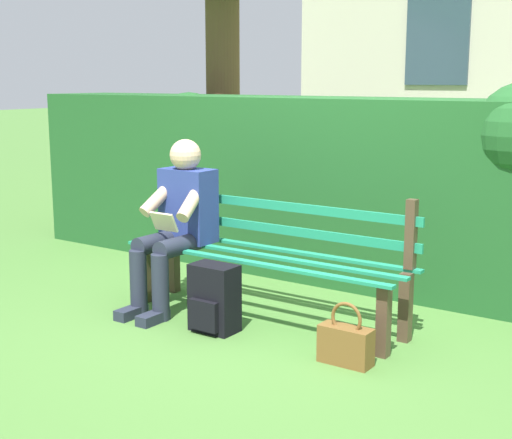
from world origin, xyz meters
The scene contains 6 objects.
ground centered at (0.00, 0.00, 0.00)m, with size 60.00×60.00×0.00m, color #477533.
park_bench centered at (0.00, -0.07, 0.44)m, with size 2.04×0.47×0.88m.
person_seated centered at (0.67, 0.10, 0.63)m, with size 0.44×0.73×1.18m.
hedge_backdrop centered at (0.33, -1.27, 0.77)m, with size 5.63×0.86×1.59m.
backpack centered at (0.14, 0.37, 0.21)m, with size 0.30×0.26×0.44m.
handbag centered at (-0.81, 0.38, 0.12)m, with size 0.31×0.13×0.37m.
Camera 1 is at (-2.64, 3.90, 1.60)m, focal length 51.40 mm.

